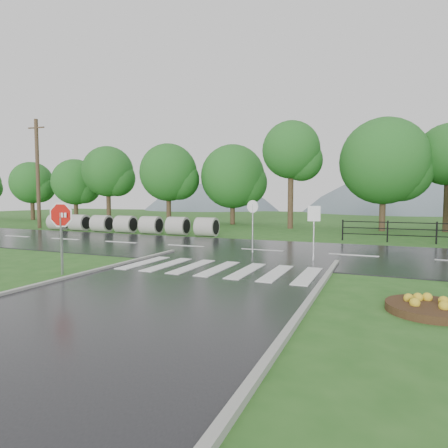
% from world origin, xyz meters
% --- Properties ---
extents(ground, '(120.00, 120.00, 0.00)m').
position_xyz_m(ground, '(0.00, 0.00, 0.00)').
color(ground, '#295D1F').
rests_on(ground, ground).
extents(main_road, '(90.00, 8.00, 0.04)m').
position_xyz_m(main_road, '(0.00, 10.00, 0.00)').
color(main_road, black).
rests_on(main_road, ground).
extents(crosswalk, '(6.50, 2.80, 0.02)m').
position_xyz_m(crosswalk, '(0.00, 5.00, 0.06)').
color(crosswalk, silver).
rests_on(crosswalk, ground).
extents(fence_west, '(9.58, 0.08, 1.20)m').
position_xyz_m(fence_west, '(7.75, 16.00, 0.72)').
color(fence_west, black).
rests_on(fence_west, ground).
extents(hills, '(102.00, 48.00, 48.00)m').
position_xyz_m(hills, '(3.49, 65.00, -15.54)').
color(hills, slate).
rests_on(hills, ground).
extents(treeline, '(83.20, 5.20, 10.00)m').
position_xyz_m(treeline, '(1.00, 24.00, 0.00)').
color(treeline, '#1C5B1E').
rests_on(treeline, ground).
extents(culvert_pipes, '(13.90, 1.20, 1.20)m').
position_xyz_m(culvert_pipes, '(-11.52, 15.00, 0.60)').
color(culvert_pipes, '#9E9B93').
rests_on(culvert_pipes, ground).
extents(stop_sign, '(1.07, 0.24, 2.45)m').
position_xyz_m(stop_sign, '(-4.31, 2.42, 1.72)').
color(stop_sign, '#939399').
rests_on(stop_sign, ground).
extents(flower_bed, '(1.75, 1.75, 0.35)m').
position_xyz_m(flower_bed, '(6.03, 2.46, 0.13)').
color(flower_bed, '#332111').
rests_on(flower_bed, ground).
extents(reg_sign_small, '(0.46, 0.15, 2.14)m').
position_xyz_m(reg_sign_small, '(2.67, 7.96, 1.52)').
color(reg_sign_small, '#939399').
rests_on(reg_sign_small, ground).
extents(reg_sign_round, '(0.54, 0.11, 2.34)m').
position_xyz_m(reg_sign_round, '(-0.15, 9.07, 1.47)').
color(reg_sign_round, '#939399').
rests_on(reg_sign_round, ground).
extents(utility_pole_west, '(1.55, 0.29, 8.68)m').
position_xyz_m(utility_pole_west, '(-20.42, 15.50, 4.41)').
color(utility_pole_west, '#473523').
rests_on(utility_pole_west, ground).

